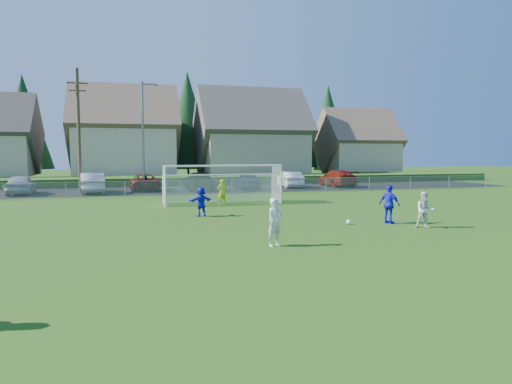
% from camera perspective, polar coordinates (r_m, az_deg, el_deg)
% --- Properties ---
extents(ground, '(160.00, 160.00, 0.00)m').
position_cam_1_polar(ground, '(14.22, 8.91, -8.32)').
color(ground, '#193D0C').
rests_on(ground, ground).
extents(asphalt_lot, '(60.00, 60.00, 0.00)m').
position_cam_1_polar(asphalt_lot, '(40.61, -7.52, 0.32)').
color(asphalt_lot, black).
rests_on(asphalt_lot, ground).
extents(grass_embankment, '(70.00, 6.00, 0.80)m').
position_cam_1_polar(grass_embankment, '(48.00, -8.82, 1.48)').
color(grass_embankment, '#1E420F').
rests_on(grass_embankment, ground).
extents(soccer_ball, '(0.22, 0.22, 0.22)m').
position_cam_1_polar(soccer_ball, '(21.15, 11.51, -3.69)').
color(soccer_ball, white).
rests_on(soccer_ball, ground).
extents(player_white_a, '(0.73, 0.64, 1.69)m').
position_cam_1_polar(player_white_a, '(15.86, 2.37, -3.78)').
color(player_white_a, silver).
rests_on(player_white_a, ground).
extents(player_white_b, '(0.95, 0.87, 1.58)m').
position_cam_1_polar(player_white_b, '(20.96, 20.34, -2.11)').
color(player_white_b, silver).
rests_on(player_white_b, ground).
extents(player_blue_a, '(0.84, 1.13, 1.78)m').
position_cam_1_polar(player_blue_a, '(21.75, 16.33, -1.49)').
color(player_blue_a, '#1518C9').
rests_on(player_blue_a, ground).
extents(player_blue_b, '(1.46, 0.99, 1.51)m').
position_cam_1_polar(player_blue_b, '(23.43, -6.88, -1.20)').
color(player_blue_b, '#1518C9').
rests_on(player_blue_b, ground).
extents(goalkeeper, '(0.64, 0.49, 1.58)m').
position_cam_1_polar(goalkeeper, '(28.74, -4.29, 0.02)').
color(goalkeeper, '#D5E91B').
rests_on(goalkeeper, ground).
extents(car_a, '(2.13, 4.68, 1.56)m').
position_cam_1_polar(car_a, '(39.92, -27.31, 0.84)').
color(car_a, '#AEAFB6').
rests_on(car_a, ground).
extents(car_b, '(2.18, 5.10, 1.63)m').
position_cam_1_polar(car_b, '(38.96, -19.77, 1.07)').
color(car_b, silver).
rests_on(car_b, ground).
extents(car_c, '(2.48, 5.15, 1.42)m').
position_cam_1_polar(car_c, '(40.37, -13.76, 1.19)').
color(car_c, '#5D0F0A').
rests_on(car_c, ground).
extents(car_d, '(2.24, 5.39, 1.56)m').
position_cam_1_polar(car_d, '(39.92, -7.15, 1.36)').
color(car_d, black).
rests_on(car_d, ground).
extents(car_e, '(1.82, 4.28, 1.44)m').
position_cam_1_polar(car_e, '(40.24, -1.11, 1.34)').
color(car_e, '#121A41').
rests_on(car_e, ground).
extents(car_f, '(1.98, 4.62, 1.48)m').
position_cam_1_polar(car_f, '(42.68, 4.26, 1.56)').
color(car_f, silver).
rests_on(car_f, ground).
extents(car_g, '(2.44, 5.56, 1.59)m').
position_cam_1_polar(car_g, '(44.68, 10.10, 1.72)').
color(car_g, maroon).
rests_on(car_g, ground).
extents(soccer_goal, '(7.42, 1.90, 2.50)m').
position_cam_1_polar(soccer_goal, '(29.24, -4.30, 1.75)').
color(soccer_goal, white).
rests_on(soccer_goal, ground).
extents(chainlink_fence, '(52.06, 0.06, 1.20)m').
position_cam_1_polar(chainlink_fence, '(35.14, -6.23, 0.64)').
color(chainlink_fence, gray).
rests_on(chainlink_fence, ground).
extents(streetlight, '(1.38, 0.18, 9.00)m').
position_cam_1_polar(streetlight, '(38.61, -13.87, 7.16)').
color(streetlight, slate).
rests_on(streetlight, ground).
extents(utility_pole, '(1.60, 0.26, 10.00)m').
position_cam_1_polar(utility_pole, '(39.77, -21.28, 7.34)').
color(utility_pole, '#473321').
rests_on(utility_pole, ground).
extents(houses_row, '(53.90, 11.45, 13.27)m').
position_cam_1_polar(houses_row, '(55.72, -7.82, 9.10)').
color(houses_row, tan).
rests_on(houses_row, ground).
extents(tree_row, '(65.98, 12.36, 13.80)m').
position_cam_1_polar(tree_row, '(61.78, -9.50, 8.27)').
color(tree_row, '#382616').
rests_on(tree_row, ground).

